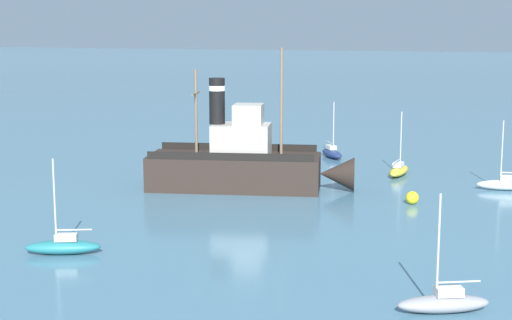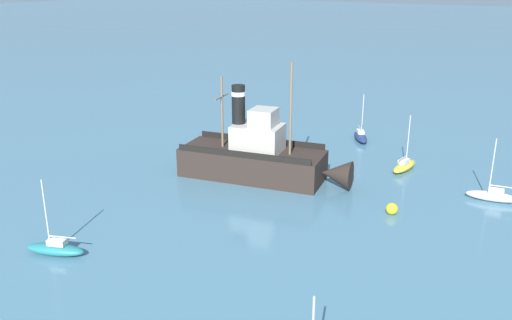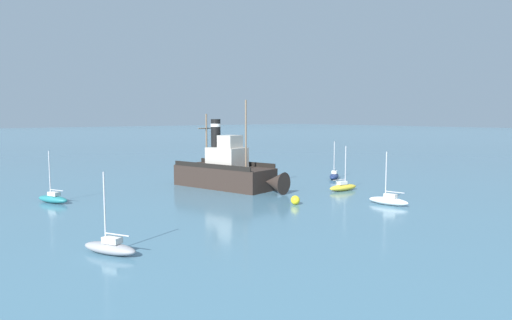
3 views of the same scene
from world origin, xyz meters
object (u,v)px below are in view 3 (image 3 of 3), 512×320
at_px(old_tugboat, 228,172).
at_px(sailboat_yellow, 343,187).
at_px(sailboat_grey, 110,247).
at_px(sailboat_navy, 334,176).
at_px(sailboat_teal, 53,198).
at_px(sailboat_white, 389,200).
at_px(mooring_buoy, 295,200).

bearing_deg(old_tugboat, sailboat_yellow, 131.66).
distance_m(sailboat_grey, sailboat_navy, 37.48).
height_order(sailboat_grey, sailboat_navy, same).
xyz_separation_m(sailboat_navy, sailboat_teal, (33.06, -5.93, 0.00)).
relative_size(old_tugboat, sailboat_teal, 3.02).
distance_m(old_tugboat, sailboat_yellow, 12.98).
xyz_separation_m(sailboat_white, sailboat_navy, (-9.45, -14.71, 0.00)).
height_order(sailboat_yellow, mooring_buoy, sailboat_yellow).
distance_m(old_tugboat, sailboat_white, 18.43).
xyz_separation_m(old_tugboat, sailboat_teal, (18.04, -3.13, -1.40)).
distance_m(sailboat_yellow, mooring_buoy, 9.85).
relative_size(sailboat_teal, mooring_buoy, 5.79).
bearing_deg(sailboat_white, sailboat_navy, -122.72).
bearing_deg(mooring_buoy, sailboat_navy, -150.17).
bearing_deg(sailboat_navy, mooring_buoy, 29.83).
bearing_deg(mooring_buoy, sailboat_grey, 11.55).
distance_m(old_tugboat, sailboat_navy, 15.35).
height_order(sailboat_yellow, sailboat_teal, same).
relative_size(old_tugboat, mooring_buoy, 17.47).
height_order(sailboat_white, sailboat_yellow, same).
distance_m(sailboat_grey, sailboat_yellow, 29.35).
xyz_separation_m(sailboat_navy, mooring_buoy, (16.01, 9.18, -0.00)).
bearing_deg(sailboat_grey, mooring_buoy, -168.45).
bearing_deg(sailboat_grey, sailboat_yellow, -167.71).
bearing_deg(sailboat_navy, sailboat_grey, 20.43).
relative_size(sailboat_white, sailboat_navy, 1.00).
height_order(old_tugboat, sailboat_white, old_tugboat).
bearing_deg(old_tugboat, mooring_buoy, 85.28).
relative_size(sailboat_yellow, mooring_buoy, 5.79).
bearing_deg(sailboat_yellow, sailboat_white, 69.08).
xyz_separation_m(sailboat_white, sailboat_teal, (23.61, -20.65, 0.00)).
bearing_deg(old_tugboat, sailboat_white, 107.64).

